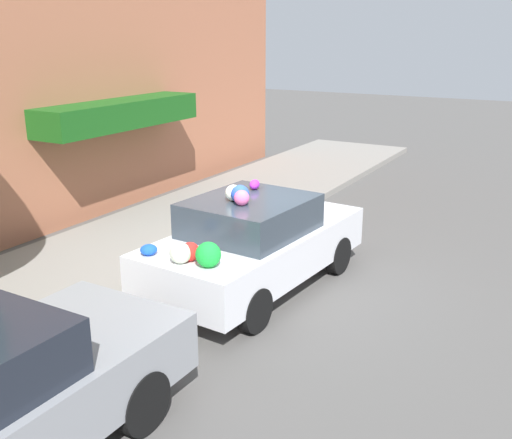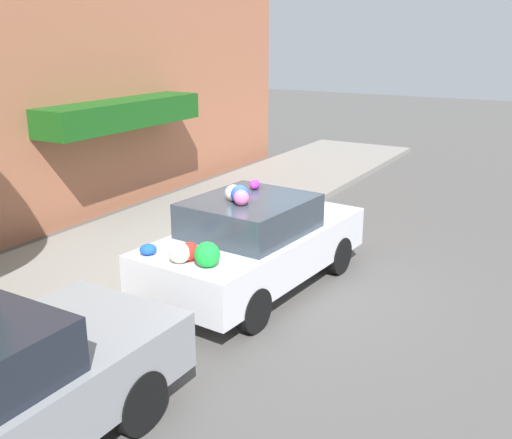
{
  "view_description": "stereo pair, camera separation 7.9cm",
  "coord_description": "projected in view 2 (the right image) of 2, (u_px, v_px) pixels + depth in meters",
  "views": [
    {
      "loc": [
        -7.46,
        -4.23,
        3.79
      ],
      "look_at": [
        0.0,
        0.01,
        1.1
      ],
      "focal_mm": 42.0,
      "sensor_mm": 36.0,
      "label": 1
    },
    {
      "loc": [
        -7.42,
        -4.3,
        3.79
      ],
      "look_at": [
        0.0,
        0.01,
        1.1
      ],
      "focal_mm": 42.0,
      "sensor_mm": 36.0,
      "label": 2
    }
  ],
  "objects": [
    {
      "name": "sidewalk_curb",
      "position": [
        125.0,
        252.0,
        10.59
      ],
      "size": [
        24.0,
        3.2,
        0.15
      ],
      "color": "gray",
      "rests_on": "ground"
    },
    {
      "name": "ground_plane",
      "position": [
        257.0,
        287.0,
        9.31
      ],
      "size": [
        60.0,
        60.0,
        0.0
      ],
      "primitive_type": "plane",
      "color": "#565451"
    },
    {
      "name": "building_facade",
      "position": [
        29.0,
        97.0,
        10.99
      ],
      "size": [
        18.0,
        1.2,
        5.36
      ],
      "color": "#B26B4C",
      "rests_on": "ground"
    },
    {
      "name": "fire_hydrant",
      "position": [
        245.0,
        207.0,
        11.79
      ],
      "size": [
        0.2,
        0.2,
        0.7
      ],
      "color": "red",
      "rests_on": "sidewalk_curb"
    },
    {
      "name": "art_car",
      "position": [
        254.0,
        242.0,
        9.05
      ],
      "size": [
        4.04,
        2.03,
        1.72
      ],
      "rotation": [
        0.0,
        0.0,
        -0.08
      ],
      "color": "silver",
      "rests_on": "ground"
    }
  ]
}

